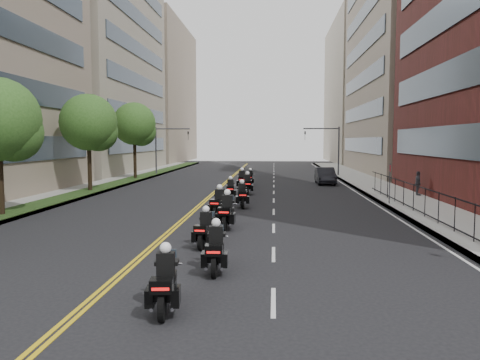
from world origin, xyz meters
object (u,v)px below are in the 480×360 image
(motorcycle_1, at_px, (216,251))
(parked_sedan, at_px, (325,176))
(motorcycle_0, at_px, (165,284))
(motorcycle_5, at_px, (242,196))
(motorcycle_7, at_px, (247,185))
(motorcycle_2, at_px, (205,231))
(motorcycle_4, at_px, (219,204))
(motorcycle_6, at_px, (230,190))
(motorcycle_8, at_px, (242,181))
(motorcycle_3, at_px, (227,213))
(pedestrian_c, at_px, (418,183))
(motorcycle_9, at_px, (250,179))

(motorcycle_1, xyz_separation_m, parked_sedan, (6.60, 29.84, 0.11))
(motorcycle_0, relative_size, motorcycle_5, 0.96)
(motorcycle_5, height_order, motorcycle_7, motorcycle_7)
(motorcycle_2, bearing_deg, parked_sedan, 79.72)
(motorcycle_7, relative_size, parked_sedan, 0.51)
(motorcycle_4, bearing_deg, motorcycle_0, -81.49)
(motorcycle_0, height_order, motorcycle_6, motorcycle_0)
(motorcycle_0, height_order, motorcycle_8, motorcycle_8)
(motorcycle_1, relative_size, motorcycle_6, 1.03)
(motorcycle_0, xyz_separation_m, motorcycle_3, (0.42, 10.56, 0.07))
(motorcycle_2, height_order, motorcycle_5, motorcycle_5)
(motorcycle_4, height_order, motorcycle_5, motorcycle_4)
(motorcycle_3, relative_size, pedestrian_c, 1.43)
(motorcycle_0, bearing_deg, motorcycle_9, 82.73)
(motorcycle_5, bearing_deg, motorcycle_1, -95.81)
(motorcycle_9, xyz_separation_m, pedestrian_c, (12.44, -8.05, 0.39))
(motorcycle_2, distance_m, parked_sedan, 27.47)
(motorcycle_0, xyz_separation_m, motorcycle_1, (0.79, 3.42, 0.01))
(motorcycle_5, bearing_deg, motorcycle_2, -100.10)
(parked_sedan, bearing_deg, motorcycle_1, -102.94)
(motorcycle_3, relative_size, motorcycle_7, 1.04)
(motorcycle_2, xyz_separation_m, parked_sedan, (7.43, 26.45, 0.15))
(motorcycle_4, bearing_deg, motorcycle_1, -76.60)
(motorcycle_6, bearing_deg, pedestrian_c, 4.98)
(motorcycle_1, bearing_deg, motorcycle_7, 87.87)
(motorcycle_9, xyz_separation_m, parked_sedan, (6.94, 1.90, 0.15))
(motorcycle_2, relative_size, motorcycle_8, 0.86)
(motorcycle_0, relative_size, pedestrian_c, 1.29)
(motorcycle_0, bearing_deg, motorcycle_3, 81.27)
(motorcycle_7, bearing_deg, motorcycle_0, -95.59)
(motorcycle_3, distance_m, motorcycle_9, 20.80)
(motorcycle_5, xyz_separation_m, motorcycle_8, (-0.71, 10.22, 0.05))
(motorcycle_1, relative_size, motorcycle_9, 1.06)
(motorcycle_9, bearing_deg, parked_sedan, 17.53)
(motorcycle_0, distance_m, pedestrian_c, 26.64)
(parked_sedan, bearing_deg, motorcycle_8, -143.64)
(motorcycle_5, bearing_deg, motorcycle_7, 84.09)
(motorcycle_1, distance_m, motorcycle_9, 27.94)
(motorcycle_2, relative_size, motorcycle_7, 0.90)
(pedestrian_c, bearing_deg, motorcycle_6, 101.65)
(motorcycle_7, xyz_separation_m, parked_sedan, (6.79, 8.87, 0.08))
(motorcycle_7, height_order, parked_sedan, motorcycle_7)
(motorcycle_2, bearing_deg, motorcycle_0, -84.29)
(motorcycle_5, xyz_separation_m, parked_sedan, (6.74, 15.79, 0.10))
(motorcycle_2, height_order, motorcycle_4, motorcycle_4)
(motorcycle_7, bearing_deg, motorcycle_8, 96.96)
(motorcycle_6, bearing_deg, motorcycle_5, -78.34)
(motorcycle_1, relative_size, parked_sedan, 0.48)
(motorcycle_3, distance_m, motorcycle_7, 13.83)
(motorcycle_3, relative_size, motorcycle_8, 0.99)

